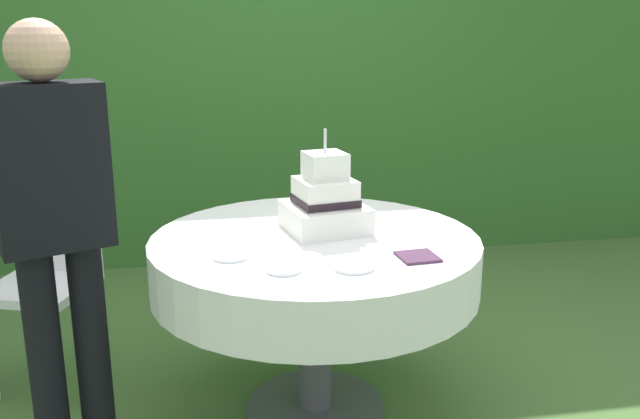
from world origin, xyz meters
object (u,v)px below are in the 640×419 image
object	(u,v)px
serving_plate_near	(353,266)
serving_plate_far	(284,270)
standing_person	(55,224)
napkin_stack	(418,257)
garden_chair	(48,266)
serving_plate_left	(231,256)
cake_table	(315,265)
wedding_cake	(326,202)

from	to	relation	value
serving_plate_near	serving_plate_far	world-z (taller)	same
standing_person	napkin_stack	bearing A→B (deg)	-4.82
serving_plate_near	garden_chair	world-z (taller)	garden_chair
serving_plate_left	garden_chair	world-z (taller)	garden_chair
cake_table	napkin_stack	bearing A→B (deg)	-44.37
serving_plate_far	garden_chair	size ratio (longest dim) A/B	0.14
cake_table	napkin_stack	distance (m)	0.47
serving_plate_near	garden_chair	bearing A→B (deg)	144.09
garden_chair	cake_table	bearing A→B (deg)	-23.48
garden_chair	standing_person	world-z (taller)	standing_person
serving_plate_near	napkin_stack	world-z (taller)	serving_plate_near
serving_plate_far	garden_chair	world-z (taller)	garden_chair
napkin_stack	serving_plate_far	bearing A→B (deg)	-174.48
serving_plate_near	serving_plate_far	size ratio (longest dim) A/B	1.23
serving_plate_near	napkin_stack	xyz separation A→B (m)	(0.25, 0.06, -0.00)
serving_plate_left	standing_person	size ratio (longest dim) A/B	0.08
serving_plate_left	standing_person	distance (m)	0.60
cake_table	serving_plate_far	distance (m)	0.42
napkin_stack	standing_person	world-z (taller)	standing_person
cake_table	napkin_stack	size ratio (longest dim) A/B	9.62
wedding_cake	serving_plate_left	xyz separation A→B (m)	(-0.40, -0.28, -0.11)
wedding_cake	serving_plate_far	size ratio (longest dim) A/B	3.43
cake_table	serving_plate_left	bearing A→B (deg)	-151.05
serving_plate_near	garden_chair	xyz separation A→B (m)	(-1.19, 0.86, -0.23)
cake_table	standing_person	xyz separation A→B (m)	(-0.93, -0.21, 0.28)
garden_chair	serving_plate_near	bearing A→B (deg)	-35.91
serving_plate_near	garden_chair	distance (m)	1.49
cake_table	serving_plate_near	xyz separation A→B (m)	(0.07, -0.37, 0.12)
cake_table	serving_plate_left	xyz separation A→B (m)	(-0.34, -0.19, 0.12)
wedding_cake	garden_chair	world-z (taller)	wedding_cake
serving_plate_left	napkin_stack	size ratio (longest dim) A/B	0.99
cake_table	serving_plate_left	world-z (taller)	serving_plate_left
cake_table	garden_chair	distance (m)	1.23
wedding_cake	serving_plate_far	world-z (taller)	wedding_cake
cake_table	serving_plate_far	bearing A→B (deg)	-115.27
serving_plate_left	napkin_stack	world-z (taller)	serving_plate_left
cake_table	serving_plate_near	world-z (taller)	serving_plate_near
serving_plate_far	standing_person	bearing A→B (deg)	168.56
serving_plate_far	serving_plate_near	bearing A→B (deg)	-2.98
wedding_cake	standing_person	size ratio (longest dim) A/B	0.26
wedding_cake	serving_plate_left	size ratio (longest dim) A/B	3.11
cake_table	serving_plate_left	size ratio (longest dim) A/B	9.75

